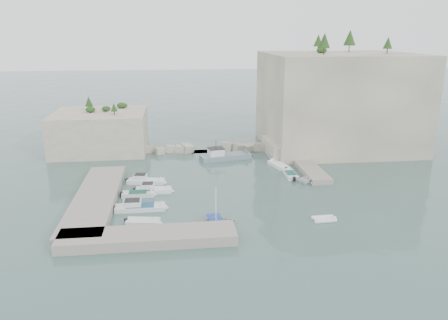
{
  "coord_description": "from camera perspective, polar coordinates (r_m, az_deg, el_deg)",
  "views": [
    {
      "loc": [
        -7.09,
        -53.5,
        20.64
      ],
      "look_at": [
        0.0,
        6.0,
        3.0
      ],
      "focal_mm": 35.0,
      "sensor_mm": 36.0,
      "label": 1
    }
  ],
  "objects": [
    {
      "name": "quay_west",
      "position": [
        57.08,
        -16.4,
        -4.91
      ],
      "size": [
        5.0,
        24.0,
        1.1
      ],
      "primitive_type": "cube",
      "color": "#9E9689",
      "rests_on": "ground"
    },
    {
      "name": "outcrop_west",
      "position": [
        81.38,
        -15.79,
        3.62
      ],
      "size": [
        16.0,
        14.0,
        7.0
      ],
      "primitive_type": "cube",
      "color": "beige",
      "rests_on": "ground"
    },
    {
      "name": "tender_east_b",
      "position": [
        65.58,
        8.67,
        -2.13
      ],
      "size": [
        1.64,
        4.59,
        0.7
      ],
      "primitive_type": null,
      "rotation": [
        0.0,
        0.0,
        1.55
      ],
      "color": "silver",
      "rests_on": "ground"
    },
    {
      "name": "tender_east_a",
      "position": [
        63.2,
        10.8,
        -2.96
      ],
      "size": [
        3.97,
        3.69,
        1.71
      ],
      "primitive_type": "imported",
      "rotation": [
        0.0,
        0.0,
        1.89
      ],
      "color": "white",
      "rests_on": "ground"
    },
    {
      "name": "motorboat_a",
      "position": [
        63.05,
        -10.16,
        -2.97
      ],
      "size": [
        5.89,
        2.59,
        1.4
      ],
      "primitive_type": null,
      "rotation": [
        0.0,
        0.0,
        -0.16
      ],
      "color": "white",
      "rests_on": "ground"
    },
    {
      "name": "motorboat_c",
      "position": [
        58.35,
        -11.14,
        -4.64
      ],
      "size": [
        4.56,
        1.72,
        0.7
      ],
      "primitive_type": null,
      "rotation": [
        0.0,
        0.0,
        -0.02
      ],
      "color": "silver",
      "rests_on": "ground"
    },
    {
      "name": "cliff_terrace",
      "position": [
        76.75,
        8.61,
        1.58
      ],
      "size": [
        8.0,
        10.0,
        2.5
      ],
      "primitive_type": "cube",
      "color": "beige",
      "rests_on": "ground"
    },
    {
      "name": "quay_south",
      "position": [
        45.75,
        -9.89,
        -9.91
      ],
      "size": [
        18.0,
        4.0,
        1.1
      ],
      "primitive_type": "cube",
      "color": "#9E9689",
      "rests_on": "ground"
    },
    {
      "name": "motorboat_b",
      "position": [
        59.37,
        -9.2,
        -4.16
      ],
      "size": [
        5.33,
        2.07,
        1.4
      ],
      "primitive_type": null,
      "rotation": [
        0.0,
        0.0,
        -0.07
      ],
      "color": "white",
      "rests_on": "ground"
    },
    {
      "name": "ground",
      "position": [
        57.78,
        0.71,
        -4.53
      ],
      "size": [
        400.0,
        400.0,
        0.0
      ],
      "primitive_type": "plane",
      "color": "#40605A",
      "rests_on": "ground"
    },
    {
      "name": "tender_east_d",
      "position": [
        73.45,
        7.79,
        -0.07
      ],
      "size": [
        5.4,
        2.88,
        1.98
      ],
      "primitive_type": "imported",
      "rotation": [
        0.0,
        0.0,
        1.38
      ],
      "color": "white",
      "rests_on": "ground"
    },
    {
      "name": "motorboat_e",
      "position": [
        50.05,
        -10.52,
        -8.25
      ],
      "size": [
        4.28,
        2.33,
        0.7
      ],
      "primitive_type": null,
      "rotation": [
        0.0,
        0.0,
        -0.17
      ],
      "color": "silver",
      "rests_on": "ground"
    },
    {
      "name": "rowboat_mast",
      "position": [
        47.98,
        -1.07,
        -5.73
      ],
      "size": [
        0.1,
        0.1,
        4.2
      ],
      "primitive_type": "cylinder",
      "color": "white",
      "rests_on": "rowboat"
    },
    {
      "name": "motorboat_d",
      "position": [
        53.96,
        -10.87,
        -6.39
      ],
      "size": [
        6.6,
        2.0,
        1.4
      ],
      "primitive_type": null,
      "rotation": [
        0.0,
        0.0,
        0.01
      ],
      "color": "silver",
      "rests_on": "ground"
    },
    {
      "name": "vegetation",
      "position": [
        81.83,
        11.29,
        14.2
      ],
      "size": [
        53.48,
        13.88,
        13.4
      ],
      "color": "#1E4219",
      "rests_on": "ground"
    },
    {
      "name": "ledge_east",
      "position": [
        69.75,
        10.69,
        -0.76
      ],
      "size": [
        3.0,
        16.0,
        0.8
      ],
      "primitive_type": "cube",
      "color": "#9E9689",
      "rests_on": "ground"
    },
    {
      "name": "rowboat",
      "position": [
        49.0,
        -1.06,
        -8.51
      ],
      "size": [
        4.72,
        3.54,
        0.93
      ],
      "primitive_type": "imported",
      "rotation": [
        0.0,
        0.0,
        1.65
      ],
      "color": "silver",
      "rests_on": "ground"
    },
    {
      "name": "breakwater",
      "position": [
        78.32,
        -2.11,
        1.64
      ],
      "size": [
        28.0,
        3.0,
        1.4
      ],
      "primitive_type": "cube",
      "color": "beige",
      "rests_on": "ground"
    },
    {
      "name": "tender_east_c",
      "position": [
        69.96,
        7.15,
        -0.89
      ],
      "size": [
        2.97,
        5.38,
        0.7
      ],
      "primitive_type": null,
      "rotation": [
        0.0,
        0.0,
        1.84
      ],
      "color": "white",
      "rests_on": "ground"
    },
    {
      "name": "inflatable_dinghy",
      "position": [
        51.4,
        12.89,
        -7.71
      ],
      "size": [
        2.88,
        1.49,
        0.44
      ],
      "primitive_type": null,
      "rotation": [
        0.0,
        0.0,
        0.05
      ],
      "color": "white",
      "rests_on": "ground"
    },
    {
      "name": "cliff_east",
      "position": [
        83.09,
        14.64,
        7.48
      ],
      "size": [
        26.0,
        22.0,
        17.0
      ],
      "primitive_type": "cube",
      "color": "beige",
      "rests_on": "ground"
    },
    {
      "name": "work_boat",
      "position": [
        73.64,
        0.21,
        0.13
      ],
      "size": [
        9.7,
        4.58,
        2.2
      ],
      "primitive_type": null,
      "rotation": [
        0.0,
        0.0,
        0.2
      ],
      "color": "slate",
      "rests_on": "ground"
    }
  ]
}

